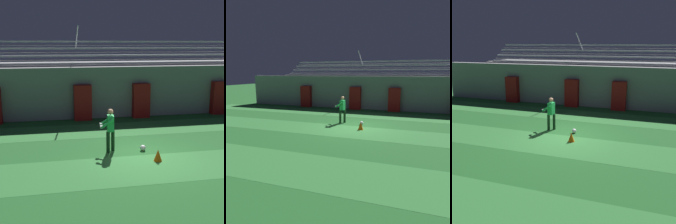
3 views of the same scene
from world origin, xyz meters
The scene contains 12 objects.
ground_plane centered at (0.00, 0.00, 0.00)m, with size 80.00×80.00×0.00m, color #236028.
turf_stripe_near centered at (0.00, -6.00, 0.00)m, with size 28.00×2.44×0.01m, color #337A38.
turf_stripe_mid centered at (0.00, -1.12, 0.00)m, with size 28.00×2.44×0.01m, color #337A38.
turf_stripe_far centered at (0.00, 3.76, 0.00)m, with size 28.00×2.44×0.01m, color #337A38.
back_wall centered at (0.00, 6.50, 1.40)m, with size 24.00×0.60×2.80m, color gray.
padding_pillar_gate_left centered at (-1.62, 5.95, 0.95)m, with size 0.94×0.44×1.89m, color maroon.
padding_pillar_gate_right centered at (1.62, 5.95, 0.95)m, with size 0.94×0.44×1.89m, color maroon.
padding_pillar_far_left centered at (-6.25, 5.95, 0.95)m, with size 0.94×0.44×1.89m, color maroon.
bleacher_stand centered at (0.00, 8.49, 1.50)m, with size 18.00×3.35×5.03m.
goalkeeper centered at (-1.11, 0.72, 0.95)m, with size 0.60×0.61×1.67m.
soccer_ball centered at (0.15, 0.58, 0.11)m, with size 0.22×0.22×0.22m, color white.
traffic_cone centered at (0.36, -0.56, 0.21)m, with size 0.30×0.30×0.42m, color orange.
Camera 2 is at (2.91, -11.98, 3.09)m, focal length 35.00 mm.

